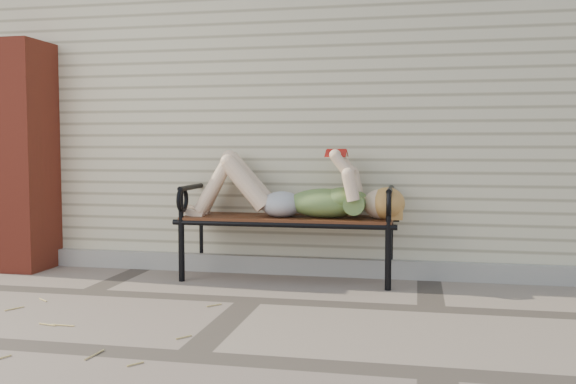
# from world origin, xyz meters

# --- Properties ---
(ground) EXTENTS (80.00, 80.00, 0.00)m
(ground) POSITION_xyz_m (0.00, 0.00, 0.00)
(ground) COLOR #7A6B5E
(ground) RESTS_ON ground
(house_wall) EXTENTS (8.00, 4.00, 3.00)m
(house_wall) POSITION_xyz_m (0.00, 3.00, 1.50)
(house_wall) COLOR beige
(house_wall) RESTS_ON ground
(foundation_strip) EXTENTS (8.00, 0.10, 0.15)m
(foundation_strip) POSITION_xyz_m (0.00, 0.97, 0.07)
(foundation_strip) COLOR #9A968B
(foundation_strip) RESTS_ON ground
(brick_pillar) EXTENTS (0.50, 0.50, 2.00)m
(brick_pillar) POSITION_xyz_m (-2.30, 0.75, 1.00)
(brick_pillar) COLOR maroon
(brick_pillar) RESTS_ON ground
(garden_bench) EXTENTS (1.87, 0.74, 1.21)m
(garden_bench) POSITION_xyz_m (0.11, 0.88, 0.68)
(garden_bench) COLOR black
(garden_bench) RESTS_ON ground
(reading_woman) EXTENTS (1.76, 0.40, 0.56)m
(reading_woman) POSITION_xyz_m (0.13, 0.74, 0.72)
(reading_woman) COLOR #0A3F47
(reading_woman) RESTS_ON ground
(straw_scatter) EXTENTS (2.84, 1.52, 0.01)m
(straw_scatter) POSITION_xyz_m (-1.01, -0.71, 0.01)
(straw_scatter) COLOR tan
(straw_scatter) RESTS_ON ground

